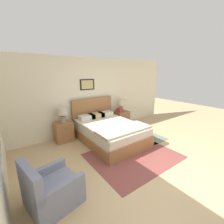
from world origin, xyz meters
TOP-DOWN VIEW (x-y plane):
  - ground_plane at (0.00, 0.00)m, footprint 16.00×16.00m
  - wall_back at (0.00, 3.20)m, footprint 7.47×0.09m
  - area_rug_main at (0.16, 0.94)m, footprint 2.20×1.75m
  - area_rug_bedside at (1.40, 1.63)m, footprint 0.80×1.29m
  - bed at (0.17, 2.05)m, footprint 1.56×2.19m
  - armchair at (-1.96, 0.65)m, footprint 0.89×0.85m
  - nightstand_near_window at (-1.00, 2.89)m, footprint 0.52×0.49m
  - nightstand_by_door at (1.34, 2.89)m, footprint 0.52×0.49m
  - table_lamp_near_window at (-0.98, 2.89)m, footprint 0.30×0.30m
  - table_lamp_by_door at (1.34, 2.89)m, footprint 0.30×0.30m
  - book_thick_bottom at (1.23, 2.84)m, footprint 0.25×0.29m
  - book_hardcover_middle at (1.23, 2.84)m, footprint 0.20×0.24m
  - book_novel_upper at (1.23, 2.84)m, footprint 0.22×0.25m
  - book_slim_near_top at (1.23, 2.84)m, footprint 0.21×0.26m

SIDE VIEW (x-z plane):
  - ground_plane at x=0.00m, z-range 0.00..0.00m
  - area_rug_main at x=0.16m, z-range 0.00..0.01m
  - area_rug_bedside at x=1.40m, z-range 0.00..0.01m
  - armchair at x=-1.96m, z-range -0.14..0.70m
  - nightstand_near_window at x=-1.00m, z-range 0.00..0.61m
  - nightstand_by_door at x=1.34m, z-range 0.00..0.61m
  - bed at x=0.17m, z-range -0.29..0.93m
  - book_thick_bottom at x=1.23m, z-range 0.61..0.64m
  - book_hardcover_middle at x=1.23m, z-range 0.64..0.67m
  - book_novel_upper at x=1.23m, z-range 0.67..0.72m
  - book_slim_near_top at x=1.23m, z-range 0.72..0.75m
  - table_lamp_near_window at x=-0.98m, z-range 0.68..1.15m
  - table_lamp_by_door at x=1.34m, z-range 0.68..1.15m
  - wall_back at x=0.00m, z-range 0.00..2.60m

